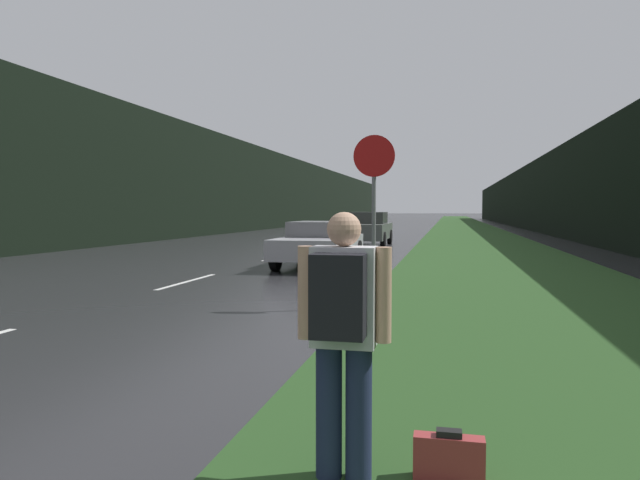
# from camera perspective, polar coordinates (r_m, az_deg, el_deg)

# --- Properties ---
(grass_verge) EXTENTS (6.00, 240.00, 0.02)m
(grass_verge) POSITION_cam_1_polar(r_m,az_deg,el_deg) (39.01, 14.93, 0.46)
(grass_verge) COLOR #26471E
(grass_verge) RESTS_ON ground_plane
(lane_stripe_c) EXTENTS (0.12, 3.00, 0.01)m
(lane_stripe_c) POSITION_cam_1_polar(r_m,az_deg,el_deg) (13.78, -13.10, -4.05)
(lane_stripe_c) COLOR silver
(lane_stripe_c) RESTS_ON ground_plane
(lane_stripe_d) EXTENTS (0.12, 3.00, 0.01)m
(lane_stripe_d) POSITION_cam_1_polar(r_m,az_deg,el_deg) (20.27, -4.44, -1.74)
(lane_stripe_d) COLOR silver
(lane_stripe_d) RESTS_ON ground_plane
(lane_stripe_e) EXTENTS (0.12, 3.00, 0.01)m
(lane_stripe_e) POSITION_cam_1_polar(r_m,az_deg,el_deg) (27.02, -0.05, -0.54)
(lane_stripe_e) COLOR silver
(lane_stripe_e) RESTS_ON ground_plane
(lane_stripe_f) EXTENTS (0.12, 3.00, 0.01)m
(lane_stripe_f) POSITION_cam_1_polar(r_m,az_deg,el_deg) (33.87, 2.58, 0.18)
(lane_stripe_f) COLOR silver
(lane_stripe_f) RESTS_ON ground_plane
(treeline_far_side) EXTENTS (2.00, 140.00, 6.99)m
(treeline_far_side) POSITION_cam_1_polar(r_m,az_deg,el_deg) (51.66, -5.83, 5.01)
(treeline_far_side) COLOR black
(treeline_far_side) RESTS_ON ground_plane
(treeline_near_side) EXTENTS (2.00, 140.00, 5.60)m
(treeline_near_side) POSITION_cam_1_polar(r_m,az_deg,el_deg) (49.53, 21.51, 4.10)
(treeline_near_side) COLOR black
(treeline_near_side) RESTS_ON ground_plane
(stop_sign) EXTENTS (0.71, 0.07, 2.94)m
(stop_sign) POSITION_cam_1_polar(r_m,az_deg,el_deg) (9.72, 5.41, 3.84)
(stop_sign) COLOR slate
(stop_sign) RESTS_ON ground_plane
(hitchhiker_with_backpack) EXTENTS (0.58, 0.40, 1.67)m
(hitchhiker_with_backpack) POSITION_cam_1_polar(r_m,az_deg,el_deg) (3.49, 2.30, -8.88)
(hitchhiker_with_backpack) COLOR #1E2847
(hitchhiker_with_backpack) RESTS_ON ground_plane
(suitcase) EXTENTS (0.43, 0.12, 0.33)m
(suitcase) POSITION_cam_1_polar(r_m,az_deg,el_deg) (3.83, 12.75, -20.56)
(suitcase) COLOR #9E3333
(suitcase) RESTS_ON ground_plane
(car_passing_near) EXTENTS (2.04, 4.66, 1.34)m
(car_passing_near) POSITION_cam_1_polar(r_m,az_deg,el_deg) (16.97, -0.02, -0.29)
(car_passing_near) COLOR #9E9EA3
(car_passing_near) RESTS_ON ground_plane
(car_passing_far) EXTENTS (2.00, 4.63, 1.58)m
(car_passing_far) POSITION_cam_1_polar(r_m,az_deg,el_deg) (27.11, 4.81, 1.14)
(car_passing_far) COLOR #4C514C
(car_passing_far) RESTS_ON ground_plane
(car_oncoming) EXTENTS (1.82, 4.80, 1.47)m
(car_oncoming) POSITION_cam_1_polar(r_m,az_deg,el_deg) (54.15, 4.04, 2.02)
(car_oncoming) COLOR #BCBCBC
(car_oncoming) RESTS_ON ground_plane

